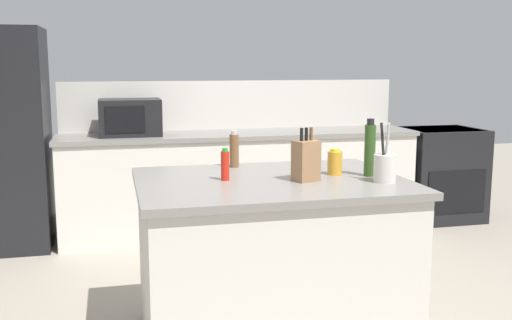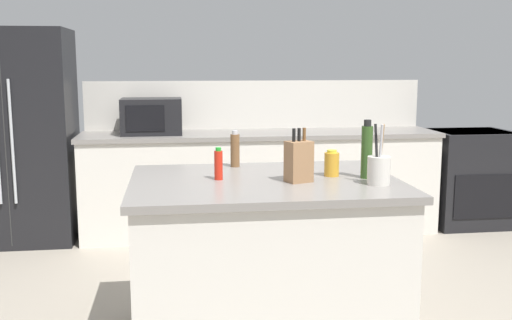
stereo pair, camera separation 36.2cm
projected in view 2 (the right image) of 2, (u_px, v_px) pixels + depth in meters
The scene contains 12 objects.
back_counter_run at pixel (261, 182), 5.55m from camera, with size 3.27×0.66×0.94m.
wall_backsplash at pixel (256, 105), 5.75m from camera, with size 3.23×0.03×0.46m, color beige.
kitchen_island at pixel (264, 261), 3.36m from camera, with size 1.47×1.09×0.94m.
refrigerator at pixel (16, 137), 5.24m from camera, with size 0.97×0.75×1.86m.
range_oven at pixel (469, 177), 5.83m from camera, with size 0.76×0.65×0.92m.
microwave at pixel (152, 116), 5.32m from camera, with size 0.53×0.39×0.32m.
knife_block at pixel (299, 161), 3.20m from camera, with size 0.16×0.14×0.29m.
utensil_crock at pixel (379, 169), 3.13m from camera, with size 0.12×0.12×0.32m.
olive_oil_bottle at pixel (367, 151), 3.29m from camera, with size 0.06×0.06×0.32m.
honey_jar at pixel (332, 164), 3.37m from camera, with size 0.08×0.08×0.15m.
pepper_grinder at pixel (235, 150), 3.66m from camera, with size 0.06×0.06×0.22m.
hot_sauce_bottle at pixel (218, 165), 3.26m from camera, with size 0.05×0.05×0.18m.
Camera 2 is at (-0.49, -3.19, 1.58)m, focal length 42.00 mm.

